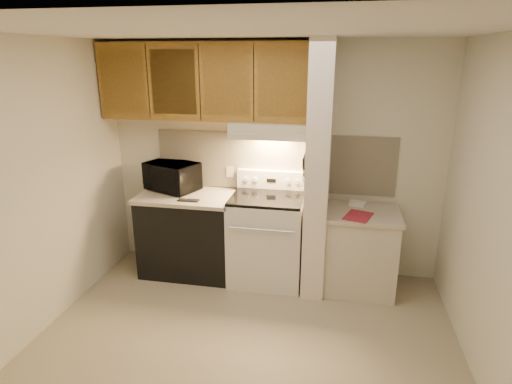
# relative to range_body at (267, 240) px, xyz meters

# --- Properties ---
(floor) EXTENTS (3.60, 3.60, 0.00)m
(floor) POSITION_rel_range_body_xyz_m (0.00, -1.16, -0.46)
(floor) COLOR tan
(floor) RESTS_ON ground
(ceiling) EXTENTS (3.60, 3.60, 0.00)m
(ceiling) POSITION_rel_range_body_xyz_m (0.00, -1.16, 2.04)
(ceiling) COLOR white
(ceiling) RESTS_ON wall_back
(wall_back) EXTENTS (3.60, 2.50, 0.02)m
(wall_back) POSITION_rel_range_body_xyz_m (0.00, 0.34, 0.79)
(wall_back) COLOR beige
(wall_back) RESTS_ON floor
(wall_left) EXTENTS (0.02, 3.00, 2.50)m
(wall_left) POSITION_rel_range_body_xyz_m (-1.80, -1.16, 0.79)
(wall_left) COLOR beige
(wall_left) RESTS_ON floor
(wall_right) EXTENTS (0.02, 3.00, 2.50)m
(wall_right) POSITION_rel_range_body_xyz_m (1.80, -1.16, 0.79)
(wall_right) COLOR beige
(wall_right) RESTS_ON floor
(backsplash) EXTENTS (2.60, 0.02, 0.63)m
(backsplash) POSITION_rel_range_body_xyz_m (0.00, 0.33, 0.78)
(backsplash) COLOR #EFE4C5
(backsplash) RESTS_ON wall_back
(range_body) EXTENTS (0.76, 0.65, 0.92)m
(range_body) POSITION_rel_range_body_xyz_m (0.00, 0.00, 0.00)
(range_body) COLOR silver
(range_body) RESTS_ON floor
(oven_window) EXTENTS (0.50, 0.01, 0.30)m
(oven_window) POSITION_rel_range_body_xyz_m (0.00, -0.32, 0.04)
(oven_window) COLOR black
(oven_window) RESTS_ON range_body
(oven_handle) EXTENTS (0.65, 0.02, 0.02)m
(oven_handle) POSITION_rel_range_body_xyz_m (0.00, -0.35, 0.26)
(oven_handle) COLOR silver
(oven_handle) RESTS_ON range_body
(cooktop) EXTENTS (0.74, 0.64, 0.03)m
(cooktop) POSITION_rel_range_body_xyz_m (0.00, 0.00, 0.48)
(cooktop) COLOR black
(cooktop) RESTS_ON range_body
(range_backguard) EXTENTS (0.76, 0.08, 0.20)m
(range_backguard) POSITION_rel_range_body_xyz_m (0.00, 0.28, 0.59)
(range_backguard) COLOR silver
(range_backguard) RESTS_ON range_body
(range_display) EXTENTS (0.10, 0.01, 0.04)m
(range_display) POSITION_rel_range_body_xyz_m (0.00, 0.24, 0.59)
(range_display) COLOR black
(range_display) RESTS_ON range_backguard
(range_knob_left_outer) EXTENTS (0.05, 0.02, 0.05)m
(range_knob_left_outer) POSITION_rel_range_body_xyz_m (-0.28, 0.24, 0.59)
(range_knob_left_outer) COLOR silver
(range_knob_left_outer) RESTS_ON range_backguard
(range_knob_left_inner) EXTENTS (0.05, 0.02, 0.05)m
(range_knob_left_inner) POSITION_rel_range_body_xyz_m (-0.18, 0.24, 0.59)
(range_knob_left_inner) COLOR silver
(range_knob_left_inner) RESTS_ON range_backguard
(range_knob_right_inner) EXTENTS (0.05, 0.02, 0.05)m
(range_knob_right_inner) POSITION_rel_range_body_xyz_m (0.18, 0.24, 0.59)
(range_knob_right_inner) COLOR silver
(range_knob_right_inner) RESTS_ON range_backguard
(range_knob_right_outer) EXTENTS (0.05, 0.02, 0.05)m
(range_knob_right_outer) POSITION_rel_range_body_xyz_m (0.28, 0.24, 0.59)
(range_knob_right_outer) COLOR silver
(range_knob_right_outer) RESTS_ON range_backguard
(dishwasher_front) EXTENTS (1.00, 0.63, 0.87)m
(dishwasher_front) POSITION_rel_range_body_xyz_m (-0.88, 0.01, -0.03)
(dishwasher_front) COLOR black
(dishwasher_front) RESTS_ON floor
(left_countertop) EXTENTS (1.04, 0.67, 0.04)m
(left_countertop) POSITION_rel_range_body_xyz_m (-0.88, 0.01, 0.43)
(left_countertop) COLOR beige
(left_countertop) RESTS_ON dishwasher_front
(spoon_rest) EXTENTS (0.22, 0.08, 0.01)m
(spoon_rest) POSITION_rel_range_body_xyz_m (-0.79, -0.19, 0.46)
(spoon_rest) COLOR black
(spoon_rest) RESTS_ON left_countertop
(teal_jar) EXTENTS (0.10, 0.10, 0.09)m
(teal_jar) POSITION_rel_range_body_xyz_m (-0.98, -0.04, 0.50)
(teal_jar) COLOR #226666
(teal_jar) RESTS_ON left_countertop
(outlet) EXTENTS (0.08, 0.01, 0.12)m
(outlet) POSITION_rel_range_body_xyz_m (-0.48, 0.32, 0.64)
(outlet) COLOR beige
(outlet) RESTS_ON backsplash
(microwave) EXTENTS (0.66, 0.55, 0.31)m
(microwave) POSITION_rel_range_body_xyz_m (-1.10, 0.15, 0.60)
(microwave) COLOR black
(microwave) RESTS_ON left_countertop
(partition_pillar) EXTENTS (0.22, 0.70, 2.50)m
(partition_pillar) POSITION_rel_range_body_xyz_m (0.51, -0.01, 0.79)
(partition_pillar) COLOR silver
(partition_pillar) RESTS_ON floor
(pillar_trim) EXTENTS (0.01, 0.70, 0.04)m
(pillar_trim) POSITION_rel_range_body_xyz_m (0.39, -0.01, 0.84)
(pillar_trim) COLOR olive
(pillar_trim) RESTS_ON partition_pillar
(knife_strip) EXTENTS (0.02, 0.42, 0.04)m
(knife_strip) POSITION_rel_range_body_xyz_m (0.39, -0.06, 0.86)
(knife_strip) COLOR black
(knife_strip) RESTS_ON partition_pillar
(knife_blade_a) EXTENTS (0.01, 0.03, 0.16)m
(knife_blade_a) POSITION_rel_range_body_xyz_m (0.38, -0.20, 0.76)
(knife_blade_a) COLOR silver
(knife_blade_a) RESTS_ON knife_strip
(knife_handle_a) EXTENTS (0.02, 0.02, 0.10)m
(knife_handle_a) POSITION_rel_range_body_xyz_m (0.38, -0.22, 0.91)
(knife_handle_a) COLOR black
(knife_handle_a) RESTS_ON knife_strip
(knife_blade_b) EXTENTS (0.01, 0.04, 0.18)m
(knife_blade_b) POSITION_rel_range_body_xyz_m (0.38, -0.13, 0.75)
(knife_blade_b) COLOR silver
(knife_blade_b) RESTS_ON knife_strip
(knife_handle_b) EXTENTS (0.02, 0.02, 0.10)m
(knife_handle_b) POSITION_rel_range_body_xyz_m (0.38, -0.13, 0.91)
(knife_handle_b) COLOR black
(knife_handle_b) RESTS_ON knife_strip
(knife_blade_c) EXTENTS (0.01, 0.04, 0.20)m
(knife_blade_c) POSITION_rel_range_body_xyz_m (0.38, -0.07, 0.74)
(knife_blade_c) COLOR silver
(knife_blade_c) RESTS_ON knife_strip
(knife_handle_c) EXTENTS (0.02, 0.02, 0.10)m
(knife_handle_c) POSITION_rel_range_body_xyz_m (0.38, -0.05, 0.91)
(knife_handle_c) COLOR black
(knife_handle_c) RESTS_ON knife_strip
(knife_blade_d) EXTENTS (0.01, 0.04, 0.16)m
(knife_blade_d) POSITION_rel_range_body_xyz_m (0.38, 0.04, 0.76)
(knife_blade_d) COLOR silver
(knife_blade_d) RESTS_ON knife_strip
(knife_handle_d) EXTENTS (0.02, 0.02, 0.10)m
(knife_handle_d) POSITION_rel_range_body_xyz_m (0.38, 0.04, 0.91)
(knife_handle_d) COLOR black
(knife_handle_d) RESTS_ON knife_strip
(knife_blade_e) EXTENTS (0.01, 0.04, 0.18)m
(knife_blade_e) POSITION_rel_range_body_xyz_m (0.38, 0.11, 0.75)
(knife_blade_e) COLOR silver
(knife_blade_e) RESTS_ON knife_strip
(knife_handle_e) EXTENTS (0.02, 0.02, 0.10)m
(knife_handle_e) POSITION_rel_range_body_xyz_m (0.38, 0.10, 0.91)
(knife_handle_e) COLOR black
(knife_handle_e) RESTS_ON knife_strip
(oven_mitt) EXTENTS (0.03, 0.10, 0.23)m
(oven_mitt) POSITION_rel_range_body_xyz_m (0.38, 0.17, 0.76)
(oven_mitt) COLOR gray
(oven_mitt) RESTS_ON partition_pillar
(right_cab_base) EXTENTS (0.70, 0.60, 0.81)m
(right_cab_base) POSITION_rel_range_body_xyz_m (0.97, -0.01, -0.06)
(right_cab_base) COLOR beige
(right_cab_base) RESTS_ON floor
(right_countertop) EXTENTS (0.74, 0.64, 0.04)m
(right_countertop) POSITION_rel_range_body_xyz_m (0.97, -0.01, 0.37)
(right_countertop) COLOR beige
(right_countertop) RESTS_ON right_cab_base
(red_folder) EXTENTS (0.31, 0.37, 0.01)m
(red_folder) POSITION_rel_range_body_xyz_m (0.92, -0.16, 0.40)
(red_folder) COLOR maroon
(red_folder) RESTS_ON right_countertop
(white_box) EXTENTS (0.18, 0.15, 0.04)m
(white_box) POSITION_rel_range_body_xyz_m (0.92, 0.17, 0.41)
(white_box) COLOR white
(white_box) RESTS_ON right_countertop
(range_hood) EXTENTS (0.78, 0.44, 0.15)m
(range_hood) POSITION_rel_range_body_xyz_m (0.00, 0.12, 1.17)
(range_hood) COLOR beige
(range_hood) RESTS_ON upper_cabinets
(hood_lip) EXTENTS (0.78, 0.04, 0.06)m
(hood_lip) POSITION_rel_range_body_xyz_m (0.00, -0.08, 1.12)
(hood_lip) COLOR beige
(hood_lip) RESTS_ON range_hood
(upper_cabinets) EXTENTS (2.18, 0.33, 0.77)m
(upper_cabinets) POSITION_rel_range_body_xyz_m (-0.69, 0.17, 1.62)
(upper_cabinets) COLOR olive
(upper_cabinets) RESTS_ON wall_back
(cab_door_a) EXTENTS (0.46, 0.01, 0.63)m
(cab_door_a) POSITION_rel_range_body_xyz_m (-1.51, 0.01, 1.62)
(cab_door_a) COLOR olive
(cab_door_a) RESTS_ON upper_cabinets
(cab_gap_a) EXTENTS (0.01, 0.01, 0.73)m
(cab_gap_a) POSITION_rel_range_body_xyz_m (-1.23, 0.01, 1.62)
(cab_gap_a) COLOR black
(cab_gap_a) RESTS_ON upper_cabinets
(cab_door_b) EXTENTS (0.46, 0.01, 0.63)m
(cab_door_b) POSITION_rel_range_body_xyz_m (-0.96, 0.01, 1.62)
(cab_door_b) COLOR olive
(cab_door_b) RESTS_ON upper_cabinets
(cab_gap_b) EXTENTS (0.01, 0.01, 0.73)m
(cab_gap_b) POSITION_rel_range_body_xyz_m (-0.69, 0.01, 1.62)
(cab_gap_b) COLOR black
(cab_gap_b) RESTS_ON upper_cabinets
(cab_door_c) EXTENTS (0.46, 0.01, 0.63)m
(cab_door_c) POSITION_rel_range_body_xyz_m (-0.42, 0.01, 1.62)
(cab_door_c) COLOR olive
(cab_door_c) RESTS_ON upper_cabinets
(cab_gap_c) EXTENTS (0.01, 0.01, 0.73)m
(cab_gap_c) POSITION_rel_range_body_xyz_m (-0.14, 0.01, 1.62)
(cab_gap_c) COLOR black
(cab_gap_c) RESTS_ON upper_cabinets
(cab_door_d) EXTENTS (0.46, 0.01, 0.63)m
(cab_door_d) POSITION_rel_range_body_xyz_m (0.13, 0.01, 1.62)
(cab_door_d) COLOR olive
(cab_door_d) RESTS_ON upper_cabinets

